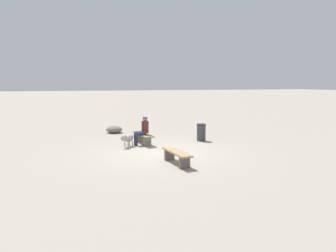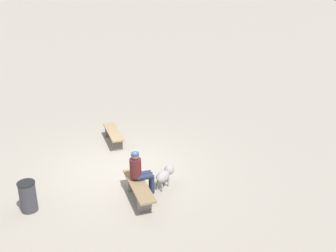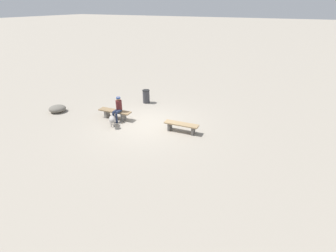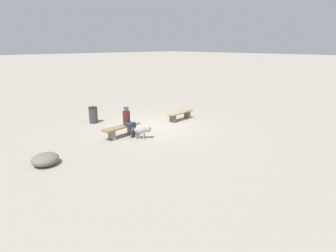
# 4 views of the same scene
# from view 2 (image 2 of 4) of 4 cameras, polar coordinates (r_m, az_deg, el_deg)

# --- Properties ---
(ground) EXTENTS (210.00, 210.00, 0.06)m
(ground) POSITION_cam_2_polar(r_m,az_deg,el_deg) (11.81, -6.83, -6.24)
(ground) COLOR #9E9384
(bench_left) EXTENTS (1.61, 0.49, 0.43)m
(bench_left) POSITION_cam_2_polar(r_m,az_deg,el_deg) (13.32, -7.90, -1.22)
(bench_left) COLOR #605B56
(bench_left) RESTS_ON ground
(bench_right) EXTENTS (1.76, 0.53, 0.45)m
(bench_right) POSITION_cam_2_polar(r_m,az_deg,el_deg) (10.13, -4.23, -9.07)
(bench_right) COLOR gray
(bench_right) RESTS_ON ground
(seated_person) EXTENTS (0.34, 0.63, 1.21)m
(seated_person) POSITION_cam_2_polar(r_m,az_deg,el_deg) (10.21, -4.13, -6.42)
(seated_person) COLOR #511E1E
(seated_person) RESTS_ON ground
(dog) EXTENTS (0.62, 0.66, 0.55)m
(dog) POSITION_cam_2_polar(r_m,az_deg,el_deg) (10.64, -0.48, -7.05)
(dog) COLOR gray
(dog) RESTS_ON ground
(trash_bin) EXTENTS (0.43, 0.43, 0.78)m
(trash_bin) POSITION_cam_2_polar(r_m,az_deg,el_deg) (10.25, -19.61, -9.58)
(trash_bin) COLOR #38383D
(trash_bin) RESTS_ON ground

